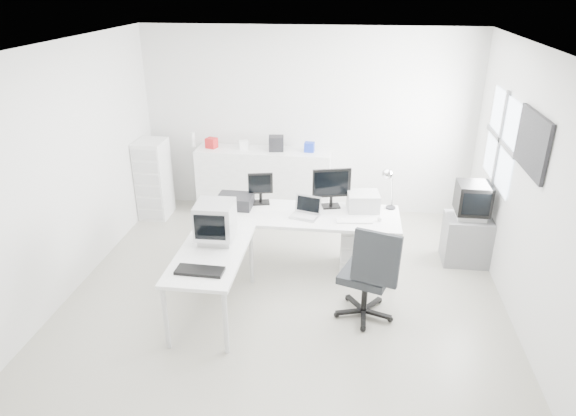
# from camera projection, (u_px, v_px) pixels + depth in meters

# --- Properties ---
(floor) EXTENTS (5.00, 5.00, 0.01)m
(floor) POSITION_uv_depth(u_px,v_px,m) (286.00, 292.00, 6.08)
(floor) COLOR beige
(floor) RESTS_ON ground
(ceiling) EXTENTS (5.00, 5.00, 0.01)m
(ceiling) POSITION_uv_depth(u_px,v_px,m) (285.00, 46.00, 4.93)
(ceiling) COLOR white
(ceiling) RESTS_ON back_wall
(back_wall) EXTENTS (5.00, 0.02, 2.80)m
(back_wall) POSITION_uv_depth(u_px,v_px,m) (307.00, 122.00, 7.77)
(back_wall) COLOR silver
(back_wall) RESTS_ON floor
(left_wall) EXTENTS (0.02, 5.00, 2.80)m
(left_wall) POSITION_uv_depth(u_px,v_px,m) (67.00, 171.00, 5.80)
(left_wall) COLOR silver
(left_wall) RESTS_ON floor
(right_wall) EXTENTS (0.02, 5.00, 2.80)m
(right_wall) POSITION_uv_depth(u_px,v_px,m) (529.00, 193.00, 5.22)
(right_wall) COLOR silver
(right_wall) RESTS_ON floor
(window) EXTENTS (0.02, 1.20, 1.10)m
(window) POSITION_uv_depth(u_px,v_px,m) (501.00, 140.00, 6.22)
(window) COLOR white
(window) RESTS_ON right_wall
(wall_picture) EXTENTS (0.04, 0.90, 0.60)m
(wall_picture) POSITION_uv_depth(u_px,v_px,m) (532.00, 143.00, 5.11)
(wall_picture) COLOR black
(wall_picture) RESTS_ON right_wall
(main_desk) EXTENTS (2.40, 0.80, 0.75)m
(main_desk) POSITION_uv_depth(u_px,v_px,m) (301.00, 240.00, 6.47)
(main_desk) COLOR white
(main_desk) RESTS_ON floor
(side_desk) EXTENTS (0.70, 1.40, 0.75)m
(side_desk) POSITION_uv_depth(u_px,v_px,m) (213.00, 283.00, 5.57)
(side_desk) COLOR white
(side_desk) RESTS_ON floor
(drawer_pedestal) EXTENTS (0.40, 0.50, 0.60)m
(drawer_pedestal) POSITION_uv_depth(u_px,v_px,m) (357.00, 247.00, 6.46)
(drawer_pedestal) COLOR white
(drawer_pedestal) RESTS_ON floor
(inkjet_printer) EXTENTS (0.44, 0.35, 0.15)m
(inkjet_printer) POSITION_uv_depth(u_px,v_px,m) (235.00, 201.00, 6.47)
(inkjet_printer) COLOR black
(inkjet_printer) RESTS_ON main_desk
(lcd_monitor_small) EXTENTS (0.35, 0.24, 0.39)m
(lcd_monitor_small) POSITION_uv_depth(u_px,v_px,m) (261.00, 189.00, 6.52)
(lcd_monitor_small) COLOR black
(lcd_monitor_small) RESTS_ON main_desk
(lcd_monitor_large) EXTENTS (0.51, 0.31, 0.50)m
(lcd_monitor_large) POSITION_uv_depth(u_px,v_px,m) (331.00, 188.00, 6.40)
(lcd_monitor_large) COLOR black
(lcd_monitor_large) RESTS_ON main_desk
(laptop) EXTENTS (0.45, 0.46, 0.24)m
(laptop) POSITION_uv_depth(u_px,v_px,m) (305.00, 208.00, 6.17)
(laptop) COLOR #B7B7BA
(laptop) RESTS_ON main_desk
(white_keyboard) EXTENTS (0.44, 0.18, 0.02)m
(white_keyboard) POSITION_uv_depth(u_px,v_px,m) (354.00, 221.00, 6.10)
(white_keyboard) COLOR white
(white_keyboard) RESTS_ON main_desk
(white_mouse) EXTENTS (0.06, 0.06, 0.06)m
(white_mouse) POSITION_uv_depth(u_px,v_px,m) (380.00, 219.00, 6.10)
(white_mouse) COLOR white
(white_mouse) RESTS_ON main_desk
(laser_printer) EXTENTS (0.42, 0.37, 0.22)m
(laser_printer) POSITION_uv_depth(u_px,v_px,m) (363.00, 201.00, 6.38)
(laser_printer) COLOR #B7B7B7
(laser_printer) RESTS_ON main_desk
(desk_lamp) EXTENTS (0.18, 0.18, 0.43)m
(desk_lamp) POSITION_uv_depth(u_px,v_px,m) (392.00, 193.00, 6.37)
(desk_lamp) COLOR silver
(desk_lamp) RESTS_ON main_desk
(crt_monitor) EXTENTS (0.40, 0.40, 0.45)m
(crt_monitor) POSITION_uv_depth(u_px,v_px,m) (215.00, 223.00, 5.55)
(crt_monitor) COLOR #B7B7BA
(crt_monitor) RESTS_ON side_desk
(black_keyboard) EXTENTS (0.48, 0.20, 0.03)m
(black_keyboard) POSITION_uv_depth(u_px,v_px,m) (200.00, 271.00, 5.05)
(black_keyboard) COLOR black
(black_keyboard) RESTS_ON side_desk
(office_chair) EXTENTS (0.83, 0.83, 1.13)m
(office_chair) POSITION_uv_depth(u_px,v_px,m) (366.00, 270.00, 5.44)
(office_chair) COLOR #242729
(office_chair) RESTS_ON floor
(tv_cabinet) EXTENTS (0.57, 0.47, 0.63)m
(tv_cabinet) POSITION_uv_depth(u_px,v_px,m) (466.00, 240.00, 6.62)
(tv_cabinet) COLOR slate
(tv_cabinet) RESTS_ON floor
(crt_tv) EXTENTS (0.50, 0.48, 0.45)m
(crt_tv) POSITION_uv_depth(u_px,v_px,m) (473.00, 201.00, 6.40)
(crt_tv) COLOR black
(crt_tv) RESTS_ON tv_cabinet
(sideboard) EXTENTS (2.04, 0.51, 1.02)m
(sideboard) POSITION_uv_depth(u_px,v_px,m) (264.00, 181.00, 7.97)
(sideboard) COLOR white
(sideboard) RESTS_ON floor
(clutter_box_a) EXTENTS (0.19, 0.18, 0.15)m
(clutter_box_a) POSITION_uv_depth(u_px,v_px,m) (212.00, 143.00, 7.82)
(clutter_box_a) COLOR red
(clutter_box_a) RESTS_ON sideboard
(clutter_box_b) EXTENTS (0.16, 0.15, 0.13)m
(clutter_box_b) POSITION_uv_depth(u_px,v_px,m) (244.00, 145.00, 7.77)
(clutter_box_b) COLOR white
(clutter_box_b) RESTS_ON sideboard
(clutter_box_c) EXTENTS (0.24, 0.23, 0.22)m
(clutter_box_c) POSITION_uv_depth(u_px,v_px,m) (276.00, 143.00, 7.70)
(clutter_box_c) COLOR black
(clutter_box_c) RESTS_ON sideboard
(clutter_box_d) EXTENTS (0.15, 0.14, 0.14)m
(clutter_box_d) POSITION_uv_depth(u_px,v_px,m) (309.00, 147.00, 7.65)
(clutter_box_d) COLOR #162EA0
(clutter_box_d) RESTS_ON sideboard
(clutter_bottle) EXTENTS (0.07, 0.07, 0.22)m
(clutter_bottle) POSITION_uv_depth(u_px,v_px,m) (193.00, 139.00, 7.88)
(clutter_bottle) COLOR white
(clutter_bottle) RESTS_ON sideboard
(filing_cabinet) EXTENTS (0.42, 0.50, 1.20)m
(filing_cabinet) POSITION_uv_depth(u_px,v_px,m) (154.00, 179.00, 7.81)
(filing_cabinet) COLOR white
(filing_cabinet) RESTS_ON floor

